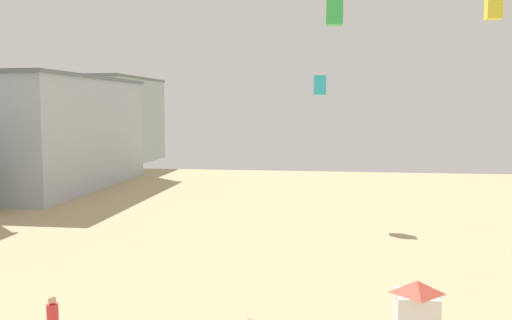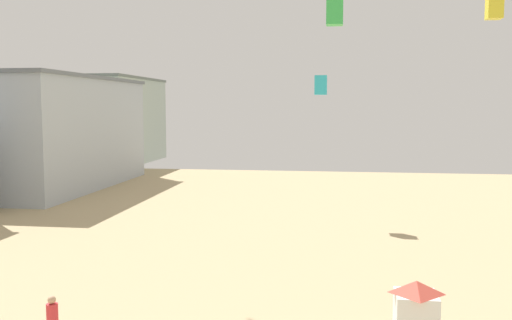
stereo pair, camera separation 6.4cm
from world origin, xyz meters
The scene contains 7 objects.
boardwalk_hotel_mid centered at (-24.31, 44.14, 4.92)m, with size 18.27×20.84×9.84m.
boardwalk_hotel_far centered at (-24.31, 65.89, 5.46)m, with size 10.43×17.39×10.90m.
kite_flyer centered at (-3.40, 12.77, 0.92)m, with size 0.34×0.34×1.64m.
lifeguard_stand centered at (7.01, 12.85, 1.84)m, with size 1.10×1.10×2.55m.
kite_yellow_box centered at (12.68, 28.14, 12.21)m, with size 0.75×0.75×1.18m.
kite_green_box centered at (4.71, 19.44, 10.74)m, with size 0.62×0.62×0.98m.
kite_cyan_box centered at (3.81, 33.60, 8.55)m, with size 0.77×0.77×1.21m.
Camera 2 is at (4.84, -2.13, 7.18)m, focal length 39.10 mm.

